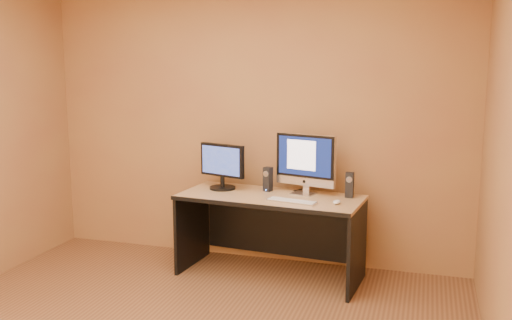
# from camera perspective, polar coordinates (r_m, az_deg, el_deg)

# --- Properties ---
(walls) EXTENTS (4.00, 4.00, 2.60)m
(walls) POSITION_cam_1_polar(r_m,az_deg,el_deg) (3.45, -10.20, 0.44)
(walls) COLOR olive
(walls) RESTS_ON ground
(desk) EXTENTS (1.61, 0.82, 0.72)m
(desk) POSITION_cam_1_polar(r_m,az_deg,el_deg) (4.99, 1.40, -7.62)
(desk) COLOR tan
(desk) RESTS_ON ground
(imac) EXTENTS (0.59, 0.34, 0.53)m
(imac) POSITION_cam_1_polar(r_m,az_deg,el_deg) (4.91, 4.82, -0.37)
(imac) COLOR silver
(imac) RESTS_ON desk
(second_monitor) EXTENTS (0.52, 0.36, 0.41)m
(second_monitor) POSITION_cam_1_polar(r_m,az_deg,el_deg) (5.11, -3.39, -0.67)
(second_monitor) COLOR black
(second_monitor) RESTS_ON desk
(speaker_left) EXTENTS (0.08, 0.08, 0.21)m
(speaker_left) POSITION_cam_1_polar(r_m,az_deg,el_deg) (5.04, 1.20, -1.93)
(speaker_left) COLOR black
(speaker_left) RESTS_ON desk
(speaker_right) EXTENTS (0.07, 0.07, 0.21)m
(speaker_right) POSITION_cam_1_polar(r_m,az_deg,el_deg) (4.87, 9.34, -2.47)
(speaker_right) COLOR black
(speaker_right) RESTS_ON desk
(keyboard) EXTENTS (0.43, 0.19, 0.02)m
(keyboard) POSITION_cam_1_polar(r_m,az_deg,el_deg) (4.68, 3.59, -4.12)
(keyboard) COLOR #BABBBF
(keyboard) RESTS_ON desk
(mouse) EXTENTS (0.08, 0.11, 0.04)m
(mouse) POSITION_cam_1_polar(r_m,az_deg,el_deg) (4.65, 8.08, -4.17)
(mouse) COLOR white
(mouse) RESTS_ON desk
(cable_a) EXTENTS (0.10, 0.20, 0.01)m
(cable_a) POSITION_cam_1_polar(r_m,az_deg,el_deg) (5.07, 5.33, -3.10)
(cable_a) COLOR black
(cable_a) RESTS_ON desk
(cable_b) EXTENTS (0.11, 0.15, 0.01)m
(cable_b) POSITION_cam_1_polar(r_m,az_deg,el_deg) (5.13, 4.52, -2.95)
(cable_b) COLOR black
(cable_b) RESTS_ON desk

